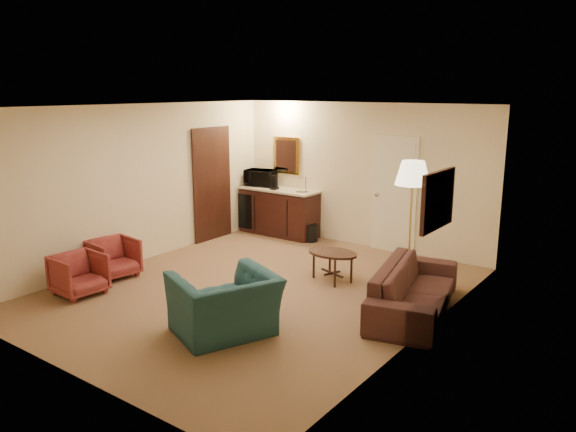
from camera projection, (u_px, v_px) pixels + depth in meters
name	position (u px, v px, depth m)	size (l,w,h in m)	color
ground	(257.00, 290.00, 8.08)	(6.00, 6.00, 0.00)	#8C6647
room_walls	(283.00, 165.00, 8.36)	(5.02, 6.01, 2.61)	beige
wetbar_cabinet	(279.00, 212.00, 11.07)	(1.64, 0.58, 0.92)	black
sofa	(415.00, 281.00, 7.22)	(2.14, 0.62, 0.83)	black
teal_armchair	(224.00, 295.00, 6.53)	(1.13, 0.74, 0.99)	#1C4644
rose_chair_near	(114.00, 256.00, 8.60)	(0.64, 0.60, 0.66)	maroon
rose_chair_far	(79.00, 272.00, 7.85)	(0.63, 0.59, 0.65)	maroon
coffee_table	(332.00, 266.00, 8.44)	(0.79, 0.53, 0.45)	#321810
floor_lamp	(410.00, 225.00, 8.00)	(0.49, 0.49, 1.87)	gold
waste_bin	(311.00, 233.00, 10.62)	(0.26, 0.26, 0.33)	black
microwave	(261.00, 176.00, 11.25)	(0.59, 0.33, 0.40)	black
coffee_maker	(274.00, 183.00, 10.86)	(0.14, 0.14, 0.27)	black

